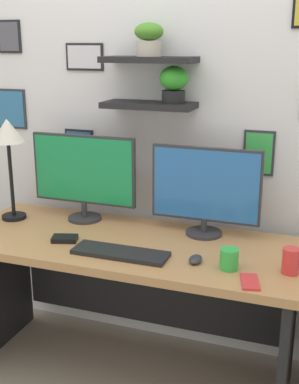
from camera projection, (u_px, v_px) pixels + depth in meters
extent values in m
plane|color=gray|center=(128.00, 373.00, 2.68)|extent=(8.00, 8.00, 0.00)
cube|color=silver|center=(157.00, 106.00, 2.69)|extent=(4.40, 0.04, 2.70)
cube|color=black|center=(149.00, 105.00, 2.58)|extent=(0.47, 0.20, 0.03)
cube|color=black|center=(149.00, 60.00, 2.52)|extent=(0.47, 0.20, 0.03)
cylinder|color=black|center=(173.00, 97.00, 2.53)|extent=(0.12, 0.12, 0.06)
ellipsoid|color=green|center=(174.00, 78.00, 2.50)|extent=(0.14, 0.14, 0.12)
cylinder|color=#B2A899|center=(149.00, 49.00, 2.50)|extent=(0.12, 0.12, 0.07)
ellipsoid|color=#448628|center=(149.00, 32.00, 2.48)|extent=(0.14, 0.14, 0.09)
cube|color=#2D2D33|center=(10.00, 109.00, 2.98)|extent=(0.22, 0.02, 0.23)
cube|color=teal|center=(9.00, 109.00, 2.97)|extent=(0.19, 0.00, 0.20)
cube|color=black|center=(85.00, 57.00, 2.73)|extent=(0.22, 0.02, 0.14)
cube|color=silver|center=(84.00, 57.00, 2.73)|extent=(0.19, 0.00, 0.12)
cube|color=black|center=(10.00, 37.00, 2.86)|extent=(0.15, 0.02, 0.18)
cube|color=#4C4C56|center=(9.00, 37.00, 2.85)|extent=(0.12, 0.00, 0.16)
cube|color=black|center=(80.00, 142.00, 2.88)|extent=(0.17, 0.02, 0.14)
cube|color=teal|center=(79.00, 142.00, 2.88)|extent=(0.15, 0.00, 0.12)
cube|color=#2D2D33|center=(259.00, 153.00, 2.55)|extent=(0.16, 0.02, 0.23)
cube|color=green|center=(259.00, 153.00, 2.55)|extent=(0.13, 0.00, 0.20)
cube|color=tan|center=(127.00, 245.00, 2.47)|extent=(1.70, 0.68, 0.04)
cube|color=black|center=(288.00, 343.00, 2.32)|extent=(0.04, 0.62, 0.71)
cube|color=black|center=(148.00, 282.00, 2.84)|extent=(1.50, 0.02, 0.50)
cylinder|color=#2D2D33|center=(85.00, 218.00, 2.76)|extent=(0.18, 0.18, 0.02)
cylinder|color=#2D2D33|center=(84.00, 209.00, 2.75)|extent=(0.03, 0.03, 0.09)
cube|color=#2D2D33|center=(84.00, 169.00, 2.69)|extent=(0.58, 0.02, 0.37)
cube|color=#198C4C|center=(83.00, 170.00, 2.68)|extent=(0.56, 0.00, 0.34)
cylinder|color=#2D2D33|center=(204.00, 233.00, 2.55)|extent=(0.18, 0.18, 0.02)
cylinder|color=#2D2D33|center=(204.00, 225.00, 2.54)|extent=(0.03, 0.03, 0.07)
cube|color=#2D2D33|center=(206.00, 185.00, 2.49)|extent=(0.55, 0.02, 0.37)
cube|color=#2866B2|center=(205.00, 185.00, 2.47)|extent=(0.52, 0.00, 0.35)
cube|color=black|center=(120.00, 253.00, 2.30)|extent=(0.44, 0.14, 0.02)
ellipsoid|color=#2D2D33|center=(195.00, 259.00, 2.22)|extent=(0.06, 0.09, 0.03)
cylinder|color=black|center=(14.00, 217.00, 2.78)|extent=(0.13, 0.13, 0.02)
cylinder|color=black|center=(11.00, 179.00, 2.72)|extent=(0.02, 0.02, 0.40)
cone|color=silver|center=(7.00, 131.00, 2.65)|extent=(0.17, 0.17, 0.12)
cube|color=red|center=(250.00, 282.00, 2.03)|extent=(0.10, 0.15, 0.01)
cylinder|color=green|center=(229.00, 259.00, 2.15)|extent=(0.08, 0.08, 0.09)
cube|color=black|center=(65.00, 239.00, 2.46)|extent=(0.14, 0.11, 0.02)
cylinder|color=red|center=(291.00, 261.00, 2.11)|extent=(0.07, 0.07, 0.11)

